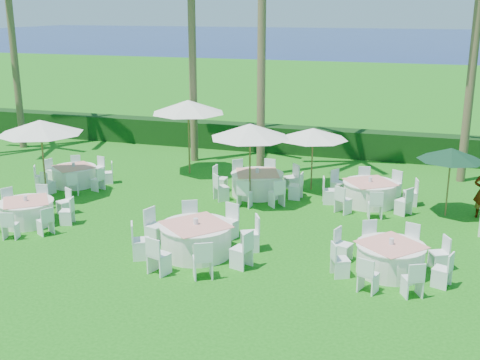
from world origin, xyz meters
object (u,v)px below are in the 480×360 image
at_px(banquet_table_e, 257,183).
at_px(banquet_table_f, 369,193).
at_px(banquet_table_b, 196,238).
at_px(umbrella_a, 40,127).
at_px(umbrella_d, 313,134).
at_px(banquet_table_c, 390,258).
at_px(umbrella_b, 250,131).
at_px(banquet_table_d, 74,175).
at_px(banquet_table_a, 27,212).
at_px(umbrella_c, 188,107).
at_px(umbrella_green, 451,154).

bearing_deg(banquet_table_e, banquet_table_f, 1.67).
bearing_deg(banquet_table_e, banquet_table_b, -91.18).
height_order(banquet_table_e, umbrella_a, umbrella_a).
height_order(umbrella_a, umbrella_d, umbrella_a).
distance_m(banquet_table_c, umbrella_b, 6.91).
bearing_deg(umbrella_b, banquet_table_d, 179.30).
bearing_deg(umbrella_b, banquet_table_f, 15.57).
height_order(banquet_table_d, umbrella_d, umbrella_d).
distance_m(umbrella_b, umbrella_d, 2.82).
xyz_separation_m(banquet_table_a, banquet_table_f, (9.94, 5.09, 0.03)).
xyz_separation_m(banquet_table_a, banquet_table_b, (5.89, -0.68, 0.07)).
distance_m(banquet_table_a, banquet_table_e, 7.80).
relative_size(banquet_table_c, umbrella_b, 1.08).
xyz_separation_m(banquet_table_f, umbrella_a, (-11.03, -2.52, 2.09)).
bearing_deg(banquet_table_b, umbrella_a, 155.10).
height_order(banquet_table_e, umbrella_d, umbrella_d).
bearing_deg(umbrella_c, banquet_table_f, -14.26).
relative_size(umbrella_a, umbrella_green, 1.32).
relative_size(banquet_table_d, banquet_table_f, 0.90).
distance_m(banquet_table_b, umbrella_a, 7.97).
height_order(banquet_table_a, umbrella_d, umbrella_d).
bearing_deg(banquet_table_a, umbrella_a, 113.08).
bearing_deg(banquet_table_e, umbrella_d, 35.72).
xyz_separation_m(banquet_table_e, umbrella_d, (1.72, 1.23, 1.66)).
xyz_separation_m(banquet_table_e, umbrella_c, (-3.40, 1.98, 2.28)).
height_order(umbrella_c, umbrella_green, umbrella_c).
distance_m(umbrella_c, umbrella_green, 10.08).
relative_size(umbrella_a, umbrella_b, 1.06).
bearing_deg(banquet_table_b, banquet_table_d, 144.97).
relative_size(banquet_table_f, umbrella_green, 1.42).
bearing_deg(umbrella_c, banquet_table_e, -30.19).
bearing_deg(umbrella_c, umbrella_b, -40.90).
distance_m(banquet_table_a, banquet_table_c, 11.00).
relative_size(banquet_table_a, umbrella_d, 1.14).
bearing_deg(umbrella_b, umbrella_green, 6.14).
distance_m(banquet_table_e, banquet_table_f, 3.93).
relative_size(banquet_table_f, umbrella_c, 1.07).
bearing_deg(umbrella_b, umbrella_a, -168.63).
bearing_deg(banquet_table_c, banquet_table_a, 178.41).
bearing_deg(umbrella_b, banquet_table_e, 90.67).
xyz_separation_m(banquet_table_a, umbrella_b, (6.02, 4.00, 2.14)).
relative_size(banquet_table_d, umbrella_green, 1.27).
distance_m(banquet_table_c, banquet_table_e, 7.26).
relative_size(umbrella_c, umbrella_green, 1.33).
height_order(banquet_table_d, umbrella_c, umbrella_c).
height_order(banquet_table_c, banquet_table_e, banquet_table_e).
bearing_deg(umbrella_c, banquet_table_b, -66.71).
height_order(umbrella_b, umbrella_c, umbrella_c).
xyz_separation_m(banquet_table_c, banquet_table_e, (-4.99, 5.28, 0.03)).
height_order(banquet_table_f, umbrella_d, umbrella_d).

